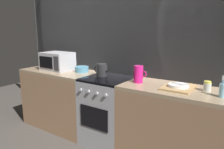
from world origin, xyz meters
TOP-DOWN VIEW (x-y plane):
  - ground_plane at (0.00, 0.00)m, footprint 8.00×8.00m
  - back_wall at (0.00, 0.32)m, footprint 3.60×0.05m
  - counter_left at (-0.90, 0.00)m, footprint 1.20×0.60m
  - stove_unit at (-0.00, -0.00)m, footprint 0.60×0.63m
  - counter_right at (0.90, 0.00)m, footprint 1.20×0.60m
  - microwave at (-0.95, 0.00)m, footprint 0.46×0.35m
  - kettle at (-0.13, 0.04)m, footprint 0.28×0.15m
  - mixing_bowl at (-0.54, 0.10)m, footprint 0.20×0.20m
  - pitcher at (0.44, -0.01)m, footprint 0.16×0.11m
  - dish_pile at (0.92, 0.01)m, footprint 0.30×0.40m
  - spice_jar at (1.19, 0.07)m, footprint 0.08×0.08m
  - spray_bottle at (1.35, -0.07)m, footprint 0.08×0.06m

SIDE VIEW (x-z plane):
  - ground_plane at x=0.00m, z-range 0.00..0.00m
  - stove_unit at x=0.00m, z-range 0.00..0.90m
  - counter_left at x=-0.90m, z-range 0.00..0.90m
  - counter_right at x=0.90m, z-range 0.00..0.90m
  - dish_pile at x=0.92m, z-range 0.89..0.95m
  - mixing_bowl at x=-0.54m, z-range 0.90..0.98m
  - spice_jar at x=1.19m, z-range 0.90..1.00m
  - spray_bottle at x=1.35m, z-range 0.88..1.08m
  - kettle at x=-0.13m, z-range 0.90..1.06m
  - pitcher at x=0.44m, z-range 0.90..1.10m
  - microwave at x=-0.95m, z-range 0.90..1.17m
  - back_wall at x=0.00m, z-range 0.00..2.40m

